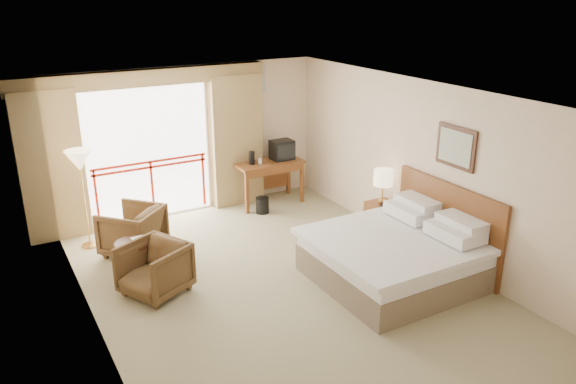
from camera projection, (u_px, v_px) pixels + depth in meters
floor at (284, 287)px, 7.93m from camera, size 7.00×7.00×0.00m
ceiling at (283, 97)px, 7.01m from camera, size 7.00×7.00×0.00m
wall_back at (191, 139)px, 10.32m from camera, size 5.00×0.00×5.00m
wall_front at (492, 327)px, 4.61m from camera, size 5.00×0.00×5.00m
wall_left at (90, 236)px, 6.31m from camera, size 0.00×7.00×7.00m
wall_right at (425, 169)px, 8.63m from camera, size 0.00×7.00×7.00m
balcony_door at (149, 154)px, 9.99m from camera, size 2.40×0.00×2.40m
balcony_railing at (151, 175)px, 10.10m from camera, size 2.09×0.03×1.02m
curtain_left at (51, 167)px, 9.10m from camera, size 1.00×0.26×2.50m
curtain_right at (236, 141)px, 10.63m from camera, size 1.00×0.26×2.50m
valance at (144, 78)px, 9.44m from camera, size 4.40×0.22×0.28m
hvac_vent at (254, 80)px, 10.56m from camera, size 0.50×0.04×0.50m
bed at (396, 256)px, 8.01m from camera, size 2.13×2.06×0.97m
headboard at (447, 225)px, 8.37m from camera, size 0.06×2.10×1.30m
framed_art at (456, 147)px, 7.96m from camera, size 0.04×0.72×0.60m
nightstand at (383, 221)px, 9.36m from camera, size 0.46×0.54×0.62m
table_lamp at (383, 178)px, 9.14m from camera, size 0.32×0.32×0.56m
phone at (387, 205)px, 9.09m from camera, size 0.21×0.18×0.08m
desk at (267, 170)px, 10.85m from camera, size 1.30×0.63×0.85m
tv at (282, 150)px, 10.81m from camera, size 0.42×0.33×0.38m
coffee_maker at (252, 158)px, 10.53m from camera, size 0.14×0.14×0.25m
cup at (260, 161)px, 10.59m from camera, size 0.08×0.08×0.11m
wastebasket at (262, 205)px, 10.49m from camera, size 0.27×0.27×0.30m
armchair_far at (135, 252)px, 8.96m from camera, size 1.18×1.18×0.77m
armchair_near at (157, 293)px, 7.78m from camera, size 1.07×1.06×0.74m
side_table at (134, 254)px, 8.05m from camera, size 0.52×0.52×0.57m
book at (133, 242)px, 7.99m from camera, size 0.20×0.26×0.02m
floor_lamp at (79, 165)px, 8.71m from camera, size 0.41×0.41×1.62m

